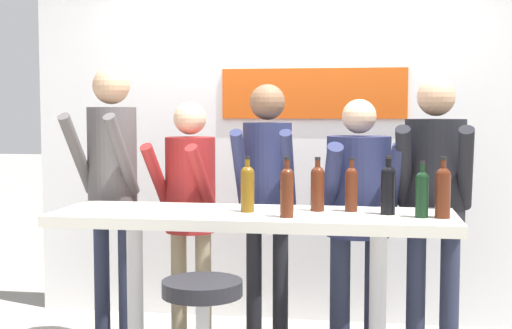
% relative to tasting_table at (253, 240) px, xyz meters
% --- Properties ---
extents(back_wall, '(3.76, 0.12, 2.44)m').
position_rel_tasting_table_xyz_m(back_wall, '(0.00, 1.43, 0.39)').
color(back_wall, white).
rests_on(back_wall, ground_plane).
extents(tasting_table, '(2.16, 0.65, 0.99)m').
position_rel_tasting_table_xyz_m(tasting_table, '(0.00, 0.00, 0.00)').
color(tasting_table, silver).
rests_on(tasting_table, ground_plane).
extents(person_far_left, '(0.41, 0.56, 1.81)m').
position_rel_tasting_table_xyz_m(person_far_left, '(-1.01, 0.57, 0.31)').
color(person_far_left, '#23283D').
rests_on(person_far_left, ground_plane).
extents(person_left, '(0.45, 0.55, 1.59)m').
position_rel_tasting_table_xyz_m(person_left, '(-0.51, 0.62, 0.15)').
color(person_left, gray).
rests_on(person_left, ground_plane).
extents(person_center_left, '(0.37, 0.50, 1.70)m').
position_rel_tasting_table_xyz_m(person_center_left, '(-0.01, 0.61, 0.23)').
color(person_center_left, black).
rests_on(person_center_left, ground_plane).
extents(person_center, '(0.53, 0.60, 1.61)m').
position_rel_tasting_table_xyz_m(person_center, '(0.55, 0.61, 0.15)').
color(person_center, '#23283D').
rests_on(person_center, ground_plane).
extents(person_center_right, '(0.47, 0.58, 1.73)m').
position_rel_tasting_table_xyz_m(person_center_right, '(1.00, 0.57, 0.24)').
color(person_center_right, '#23283D').
rests_on(person_center_right, ground_plane).
extents(wine_bottle_0, '(0.07, 0.07, 0.31)m').
position_rel_tasting_table_xyz_m(wine_bottle_0, '(0.20, -0.16, 0.30)').
color(wine_bottle_0, '#4C1E0F').
rests_on(wine_bottle_0, tasting_table).
extents(wine_bottle_1, '(0.07, 0.07, 0.29)m').
position_rel_tasting_table_xyz_m(wine_bottle_1, '(0.88, -0.06, 0.29)').
color(wine_bottle_1, black).
rests_on(wine_bottle_1, tasting_table).
extents(wine_bottle_2, '(0.08, 0.08, 0.31)m').
position_rel_tasting_table_xyz_m(wine_bottle_2, '(0.72, 0.02, 0.30)').
color(wine_bottle_2, black).
rests_on(wine_bottle_2, tasting_table).
extents(wine_bottle_3, '(0.07, 0.07, 0.29)m').
position_rel_tasting_table_xyz_m(wine_bottle_3, '(0.52, 0.11, 0.29)').
color(wine_bottle_3, '#4C1E0F').
rests_on(wine_bottle_3, tasting_table).
extents(wine_bottle_4, '(0.07, 0.07, 0.30)m').
position_rel_tasting_table_xyz_m(wine_bottle_4, '(-0.03, 0.00, 0.29)').
color(wine_bottle_4, brown).
rests_on(wine_bottle_4, tasting_table).
extents(wine_bottle_5, '(0.07, 0.07, 0.29)m').
position_rel_tasting_table_xyz_m(wine_bottle_5, '(0.34, 0.09, 0.29)').
color(wine_bottle_5, '#4C1E0F').
rests_on(wine_bottle_5, tasting_table).
extents(wine_bottle_6, '(0.08, 0.08, 0.31)m').
position_rel_tasting_table_xyz_m(wine_bottle_6, '(0.99, -0.06, 0.30)').
color(wine_bottle_6, '#4C1E0F').
rests_on(wine_bottle_6, tasting_table).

